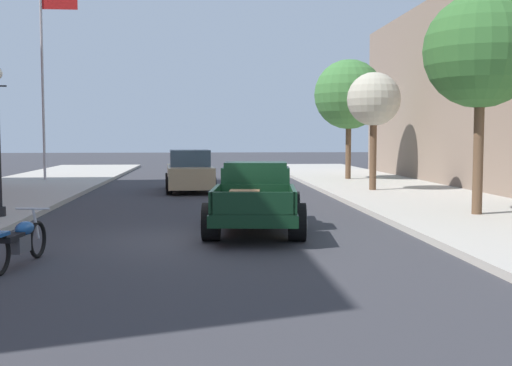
% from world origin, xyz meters
% --- Properties ---
extents(ground_plane, '(140.00, 140.00, 0.00)m').
position_xyz_m(ground_plane, '(0.00, 0.00, 0.00)').
color(ground_plane, '#333338').
extents(hotrod_truck_dark_green, '(2.51, 5.06, 1.58)m').
position_xyz_m(hotrod_truck_dark_green, '(1.15, 1.31, 0.75)').
color(hotrod_truck_dark_green, black).
rests_on(hotrod_truck_dark_green, ground).
extents(motorcycle_parked, '(0.62, 2.11, 0.93)m').
position_xyz_m(motorcycle_parked, '(-3.14, -2.51, 0.44)').
color(motorcycle_parked, black).
rests_on(motorcycle_parked, ground).
extents(car_background_tan, '(2.08, 4.40, 1.65)m').
position_xyz_m(car_background_tan, '(-0.61, 11.72, 0.77)').
color(car_background_tan, tan).
rests_on(car_background_tan, ground).
extents(flagpole, '(1.74, 0.16, 9.16)m').
position_xyz_m(flagpole, '(-7.23, 16.86, 5.77)').
color(flagpole, '#B2B2B7').
rests_on(flagpole, sidewalk_left).
extents(street_tree_nearest, '(2.94, 2.94, 5.69)m').
position_xyz_m(street_tree_nearest, '(7.07, 2.56, 4.35)').
color(street_tree_nearest, brown).
rests_on(street_tree_nearest, sidewalk_right).
extents(street_tree_second, '(2.00, 2.00, 4.42)m').
position_xyz_m(street_tree_second, '(6.34, 10.05, 3.53)').
color(street_tree_second, brown).
rests_on(street_tree_second, sidewalk_right).
extents(street_tree_third, '(3.28, 3.28, 5.64)m').
position_xyz_m(street_tree_third, '(6.82, 16.19, 4.13)').
color(street_tree_third, brown).
rests_on(street_tree_third, sidewalk_right).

